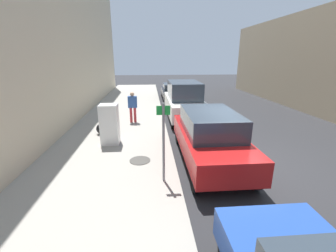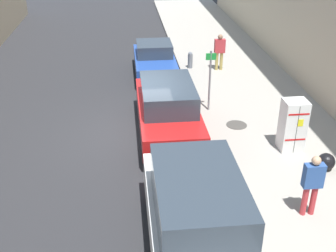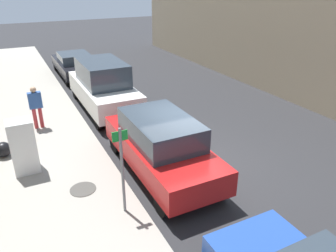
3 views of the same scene
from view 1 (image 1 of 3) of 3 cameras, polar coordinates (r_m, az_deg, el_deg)
ground_plane at (r=8.29m, az=17.42°, el=-8.60°), size 80.00×80.00×0.00m
sidewalk_slab at (r=7.84m, az=-15.89°, el=-9.45°), size 4.70×44.00×0.13m
discarded_refrigerator at (r=9.16m, az=-14.61°, el=0.40°), size 0.70×0.63×1.60m
manhole_cover at (r=7.73m, az=-7.14°, el=-8.66°), size 0.70×0.70×0.02m
street_sign_post at (r=6.01m, az=-1.15°, el=-3.21°), size 0.36×0.07×2.23m
trash_bag at (r=10.59m, az=-16.46°, el=-0.67°), size 0.49×0.49×0.49m
pedestrian_standing_near at (r=11.99m, az=-8.98°, el=5.25°), size 0.47×0.22×1.62m
parked_suv_red at (r=7.74m, az=10.51°, el=-2.54°), size 1.89×4.81×1.77m
parked_van_white at (r=13.20m, az=4.07°, el=6.49°), size 1.93×5.14×2.14m
parked_sedan_dark at (r=19.13m, az=1.32°, el=8.77°), size 1.86×4.80×1.38m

